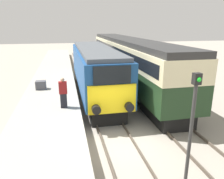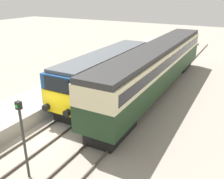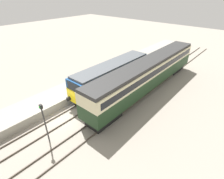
{
  "view_description": "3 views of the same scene",
  "coord_description": "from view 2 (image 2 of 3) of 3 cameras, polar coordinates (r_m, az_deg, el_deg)",
  "views": [
    {
      "loc": [
        -2.21,
        -8.63,
        5.37
      ],
      "look_at": [
        0.0,
        1.59,
        2.25
      ],
      "focal_mm": 35.0,
      "sensor_mm": 36.0,
      "label": 1
    },
    {
      "loc": [
        9.83,
        -9.46,
        8.31
      ],
      "look_at": [
        1.7,
        5.59,
        1.6
      ],
      "focal_mm": 40.0,
      "sensor_mm": 36.0,
      "label": 2
    },
    {
      "loc": [
        13.05,
        -7.58,
        11.71
      ],
      "look_at": [
        1.7,
        5.59,
        1.6
      ],
      "focal_mm": 28.0,
      "sensor_mm": 36.0,
      "label": 3
    }
  ],
  "objects": [
    {
      "name": "rails_far_track",
      "position": [
        17.85,
        3.93,
        -6.14
      ],
      "size": [
        1.5,
        60.0,
        0.14
      ],
      "color": "#4C4238",
      "rests_on": "ground_plane"
    },
    {
      "name": "platform_left",
      "position": [
        23.21,
        -8.06,
        1.47
      ],
      "size": [
        3.5,
        50.0,
        0.95
      ],
      "color": "#9E998C",
      "rests_on": "ground_plane"
    },
    {
      "name": "signal_post",
      "position": [
        12.06,
        -19.71,
        -9.6
      ],
      "size": [
        0.24,
        0.28,
        3.96
      ],
      "color": "#333333",
      "rests_on": "ground_plane"
    },
    {
      "name": "ground_plane",
      "position": [
        15.98,
        -15.34,
        -10.79
      ],
      "size": [
        120.0,
        120.0,
        0.0
      ],
      "primitive_type": "plane",
      "color": "gray"
    },
    {
      "name": "luggage_crate",
      "position": [
        22.66,
        -11.02,
        2.87
      ],
      "size": [
        0.7,
        0.56,
        0.6
      ],
      "color": "#4C4C51",
      "rests_on": "platform_left"
    },
    {
      "name": "passenger_carriage",
      "position": [
        21.93,
        10.35,
        5.84
      ],
      "size": [
        2.75,
        21.0,
        4.2
      ],
      "color": "black",
      "rests_on": "ground_plane"
    },
    {
      "name": "person_on_platform",
      "position": [
        18.67,
        -15.01,
        0.23
      ],
      "size": [
        0.44,
        0.26,
        1.69
      ],
      "color": "black",
      "rests_on": "platform_left"
    },
    {
      "name": "rails_near_track",
      "position": [
        19.33,
        -5.29,
        -3.91
      ],
      "size": [
        1.51,
        60.0,
        0.14
      ],
      "color": "#4C4238",
      "rests_on": "ground_plane"
    },
    {
      "name": "locomotive",
      "position": [
        20.75,
        -1.36,
        3.92
      ],
      "size": [
        2.7,
        12.74,
        3.75
      ],
      "color": "black",
      "rests_on": "ground_plane"
    }
  ]
}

